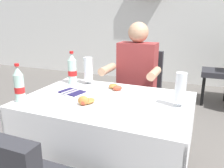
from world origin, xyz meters
TOP-DOWN VIEW (x-y plane):
  - back_wall at (0.00, 3.49)m, footprint 11.00×0.12m
  - main_dining_table at (-0.03, 0.10)m, footprint 1.14×0.78m
  - chair_far_diner_seat at (-0.03, 0.89)m, footprint 0.44×0.50m
  - seated_diner_far at (-0.03, 0.78)m, footprint 0.50×0.46m
  - plate_near_camera at (-0.10, -0.06)m, footprint 0.25×0.25m
  - plate_far_diner at (-0.05, 0.31)m, footprint 0.23×0.23m
  - beer_glass_left at (0.45, 0.15)m, footprint 0.07×0.07m
  - beer_glass_middle at (-0.31, 0.37)m, footprint 0.07×0.07m
  - cola_bottle_primary at (-0.45, 0.35)m, footprint 0.07×0.07m
  - cola_bottle_secondary at (-0.54, -0.16)m, footprint 0.06×0.06m
  - napkin_cutlery_set at (-0.33, 0.13)m, footprint 0.19×0.20m
  - background_chair_left at (0.86, 2.45)m, footprint 0.50×0.44m

SIDE VIEW (x-z plane):
  - chair_far_diner_seat at x=-0.03m, z-range 0.07..1.04m
  - background_chair_left at x=0.86m, z-range 0.07..1.04m
  - main_dining_table at x=-0.03m, z-range 0.20..0.96m
  - seated_diner_far at x=-0.03m, z-range 0.08..1.34m
  - napkin_cutlery_set at x=-0.33m, z-range 0.75..0.77m
  - plate_far_diner at x=-0.05m, z-range 0.74..0.80m
  - plate_near_camera at x=-0.10m, z-range 0.74..0.81m
  - beer_glass_left at x=0.45m, z-range 0.76..0.98m
  - cola_bottle_secondary at x=-0.54m, z-range 0.74..1.00m
  - beer_glass_middle at x=-0.31m, z-range 0.76..0.99m
  - cola_bottle_primary at x=-0.45m, z-range 0.74..1.01m
  - back_wall at x=0.00m, z-range 0.00..2.84m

